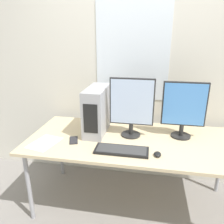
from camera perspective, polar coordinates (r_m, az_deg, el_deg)
wall_back at (r=2.49m, az=7.46°, el=11.39°), size 8.00×0.07×2.70m
desk at (r=2.13m, az=5.79°, el=-8.21°), size 2.02×0.91×0.75m
pc_tower at (r=2.19m, az=-3.89°, el=0.51°), size 0.19×0.50×0.46m
monitor_main at (r=2.07m, az=5.16°, el=1.70°), size 0.42×0.19×0.57m
monitor_right_near at (r=2.15m, az=18.25°, el=0.98°), size 0.40×0.19×0.54m
keyboard at (r=1.89m, az=2.52°, el=-9.94°), size 0.46×0.18×0.02m
mouse at (r=1.86m, az=11.81°, el=-10.74°), size 0.06×0.08×0.03m
cell_phone at (r=2.10m, az=-9.98°, el=-7.27°), size 0.12×0.17×0.01m
paper_sheet_left at (r=2.13m, az=-17.19°, el=-7.66°), size 0.27×0.33×0.00m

